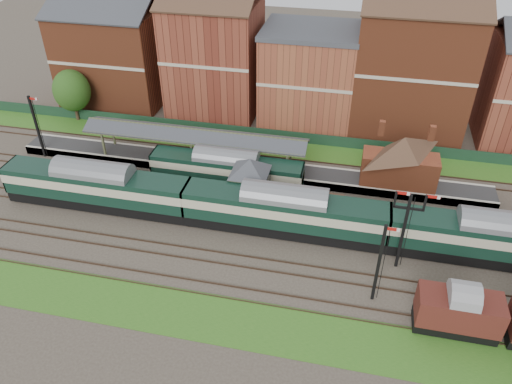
% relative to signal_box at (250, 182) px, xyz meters
% --- Properties ---
extents(ground, '(160.00, 160.00, 0.00)m').
position_rel_signal_box_xyz_m(ground, '(3.00, -3.25, -3.19)').
color(ground, '#473D33').
rests_on(ground, ground).
extents(grass_back, '(90.00, 4.50, 0.06)m').
position_rel_signal_box_xyz_m(grass_back, '(3.00, 12.75, -3.16)').
color(grass_back, '#2D6619').
rests_on(grass_back, ground).
extents(grass_front, '(90.00, 5.00, 0.06)m').
position_rel_signal_box_xyz_m(grass_front, '(3.00, -15.25, -3.16)').
color(grass_front, '#2D6619').
rests_on(grass_front, ground).
extents(fence, '(90.00, 0.12, 1.50)m').
position_rel_signal_box_xyz_m(fence, '(3.00, 14.75, -2.44)').
color(fence, '#193823').
rests_on(fence, ground).
extents(platform, '(55.00, 3.40, 1.00)m').
position_rel_signal_box_xyz_m(platform, '(-2.00, 6.50, -2.69)').
color(platform, '#2D2D2D').
rests_on(platform, ground).
extents(signal_box, '(5.40, 5.40, 6.00)m').
position_rel_signal_box_xyz_m(signal_box, '(0.00, 0.00, 0.00)').
color(signal_box, '#586749').
rests_on(signal_box, ground).
extents(brick_hut, '(3.20, 2.64, 2.94)m').
position_rel_signal_box_xyz_m(brick_hut, '(8.00, 0.00, -2.00)').
color(brick_hut, maroon).
rests_on(brick_hut, ground).
extents(station_building, '(8.10, 8.10, 5.90)m').
position_rel_signal_box_xyz_m(station_building, '(15.00, 6.50, 0.76)').
color(station_building, brown).
rests_on(station_building, platform).
extents(canopy, '(26.00, 3.89, 4.08)m').
position_rel_signal_box_xyz_m(canopy, '(-8.00, 6.50, 1.39)').
color(canopy, '#4C5132').
rests_on(canopy, platform).
extents(semaphore_bracket, '(3.60, 0.25, 8.18)m').
position_rel_signal_box_xyz_m(semaphore_bracket, '(15.04, -5.75, 1.44)').
color(semaphore_bracket, black).
rests_on(semaphore_bracket, ground).
extents(semaphore_platform_end, '(1.23, 0.25, 8.00)m').
position_rel_signal_box_xyz_m(semaphore_platform_end, '(-26.98, 4.75, 0.96)').
color(semaphore_platform_end, black).
rests_on(semaphore_platform_end, ground).
extents(semaphore_siding, '(1.23, 0.25, 8.00)m').
position_rel_signal_box_xyz_m(semaphore_siding, '(13.02, -10.25, 0.96)').
color(semaphore_siding, black).
rests_on(semaphore_siding, ground).
extents(town_backdrop, '(69.00, 10.00, 16.00)m').
position_rel_signal_box_xyz_m(town_backdrop, '(2.82, 21.75, 3.81)').
color(town_backdrop, brown).
rests_on(town_backdrop, ground).
extents(dmu_train, '(59.10, 3.10, 4.54)m').
position_rel_signal_box_xyz_m(dmu_train, '(4.13, -3.25, -0.55)').
color(dmu_train, black).
rests_on(dmu_train, ground).
extents(platform_railcar, '(16.90, 2.67, 3.89)m').
position_rel_signal_box_xyz_m(platform_railcar, '(-3.39, 3.25, -0.90)').
color(platform_railcar, black).
rests_on(platform_railcar, ground).
extents(goods_van_a, '(6.32, 2.74, 3.84)m').
position_rel_signal_box_xyz_m(goods_van_a, '(19.33, -12.25, -1.02)').
color(goods_van_a, black).
rests_on(goods_van_a, ground).
extents(tree_back, '(4.91, 4.91, 7.18)m').
position_rel_signal_box_xyz_m(tree_back, '(-27.88, 14.52, 1.15)').
color(tree_back, '#382619').
rests_on(tree_back, ground).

